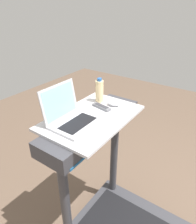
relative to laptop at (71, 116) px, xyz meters
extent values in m
cylinder|color=#38383D|center=(-0.19, -0.07, -0.63)|extent=(0.07, 0.07, 0.90)
cylinder|color=#38383D|center=(0.49, -0.07, -0.63)|extent=(0.07, 0.07, 0.90)
cube|color=#38383D|center=(0.15, -0.07, -0.13)|extent=(0.90, 0.28, 0.11)
cube|color=#0C3F19|center=(0.15, -0.21, -0.13)|extent=(0.24, 0.01, 0.06)
cube|color=#1E598C|center=(0.15, -0.21, -0.17)|extent=(0.81, 0.00, 0.02)
cube|color=silver|center=(0.15, -0.07, -0.06)|extent=(0.73, 0.48, 0.02)
cube|color=#B7B7BC|center=(0.00, -0.04, -0.04)|extent=(0.31, 0.23, 0.02)
cube|color=black|center=(0.00, -0.06, -0.03)|extent=(0.25, 0.13, 0.00)
cube|color=#B7B7BC|center=(0.00, 0.09, 0.08)|extent=(0.31, 0.05, 0.23)
cube|color=#8CCCF2|center=(0.00, 0.09, 0.08)|extent=(0.27, 0.04, 0.20)
ellipsoid|color=#B2B2B7|center=(0.38, -0.10, -0.03)|extent=(0.08, 0.11, 0.03)
cylinder|color=beige|center=(0.38, 0.03, 0.04)|extent=(0.06, 0.06, 0.18)
cylinder|color=#2659A5|center=(0.38, 0.03, 0.14)|extent=(0.04, 0.04, 0.02)
cube|color=slate|center=(0.30, -0.05, -0.04)|extent=(0.07, 0.17, 0.02)
cube|color=#333338|center=(0.30, -0.05, -0.03)|extent=(0.05, 0.12, 0.00)
camera|label=1|loc=(-0.88, -0.84, 0.68)|focal=33.36mm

